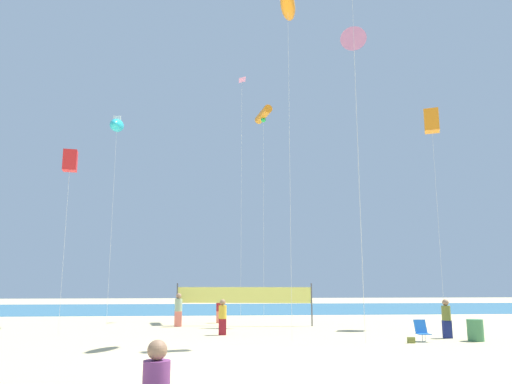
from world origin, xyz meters
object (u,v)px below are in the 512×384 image
Objects in this scene: beachgoer_sage_shirt at (178,309)px; volleyball_net at (244,297)px; folding_beach_chair at (422,330)px; kite_pink_diamond at (242,86)px; beach_handbag at (411,340)px; kite_cyan_inflatable at (117,125)px; kite_orange_tube at (263,115)px; beachgoer_olive_shirt at (446,317)px; kite_red_box at (70,161)px; kite_pink_delta at (353,40)px; trash_barrel at (475,330)px; beachgoer_maroon_shirt at (219,309)px; kite_orange_box at (432,121)px; kite_orange_inflatable at (288,6)px; beachgoer_mustard_shirt at (223,316)px.

beachgoer_sage_shirt is 3.78m from volleyball_net.
folding_beach_chair is 21.62m from kite_pink_diamond.
kite_cyan_inflatable is at bearing 147.61° from beach_handbag.
kite_pink_diamond is 3.41m from kite_orange_tube.
kite_red_box is (-17.75, 2.67, 7.55)m from beachgoer_olive_shirt.
kite_pink_delta is at bearing -22.17° from kite_orange_tube.
kite_cyan_inflatable reaches higher than trash_barrel.
kite_pink_delta is at bearing 17.36° from kite_red_box.
folding_beach_chair is (10.86, -7.82, -0.52)m from beachgoer_sage_shirt.
kite_cyan_inflatable is at bearing -163.90° from kite_orange_tube.
kite_orange_box is at bearing 133.32° from beachgoer_maroon_shirt.
kite_cyan_inflatable is at bearing 144.63° from beachgoer_sage_shirt.
kite_orange_inflatable is 13.14m from kite_red_box.
folding_beach_chair is 2.97× the size of beach_handbag.
folding_beach_chair is at bearing -1.90° from kite_orange_inflatable.
beachgoer_mustard_shirt is at bearing 154.21° from beach_handbag.
kite_pink_delta is 2.14× the size of kite_red_box.
beachgoer_sage_shirt reaches higher than folding_beach_chair.
kite_orange_inflatable is (9.40, -8.30, 3.47)m from kite_cyan_inflatable.
folding_beach_chair is 0.98× the size of trash_barrel.
beachgoer_sage_shirt is at bearing 124.80° from kite_orange_inflatable.
beach_handbag is (10.15, -8.37, -0.87)m from beachgoer_sage_shirt.
beachgoer_sage_shirt is 17.13m from kite_orange_inflatable.
kite_pink_diamond reaches higher than beachgoer_sage_shirt.
kite_orange_inflatable reaches higher than beachgoer_mustard_shirt.
beachgoer_sage_shirt is 0.15× the size of kite_cyan_inflatable.
kite_cyan_inflatable is at bearing 75.93° from kite_red_box.
kite_pink_delta is at bearing -28.30° from kite_pink_diamond.
kite_pink_delta is at bearing 103.62° from trash_barrel.
beachgoer_mustard_shirt is 6.93m from beachgoer_maroon_shirt.
trash_barrel is at bearing -76.38° from kite_pink_delta.
beachgoer_mustard_shirt is 15.40m from kite_orange_tube.
beach_handbag is 20.58m from kite_cyan_inflatable.
kite_pink_delta is at bearing 56.48° from kite_orange_inflatable.
kite_orange_inflatable is (5.31, -7.64, 14.39)m from beachgoer_sage_shirt.
beachgoer_maroon_shirt is 12.90m from kite_cyan_inflatable.
kite_orange_tube is at bearing 6.62° from beachgoer_sage_shirt.
kite_orange_tube reaches higher than beach_handbag.
volleyball_net is (1.40, -2.05, 0.81)m from beachgoer_maroon_shirt.
kite_orange_inflatable is at bearing -82.90° from kite_pink_diamond.
kite_orange_box is (2.24, 4.95, 10.94)m from beachgoer_olive_shirt.
beachgoer_mustard_shirt is 10.26m from beachgoer_olive_shirt.
beachgoer_sage_shirt reaches higher than trash_barrel.
beachgoer_sage_shirt is 0.10× the size of kite_pink_delta.
kite_pink_diamond is at bearing -147.17° from beachgoer_maroon_shirt.
kite_pink_diamond is 9.99m from kite_cyan_inflatable.
beachgoer_sage_shirt is 13.19m from beach_handbag.
kite_orange_tube is (9.27, 2.68, 1.86)m from kite_cyan_inflatable.
kite_orange_inflatable is at bearing -89.33° from kite_orange_tube.
beach_handbag is 21.98m from kite_pink_diamond.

